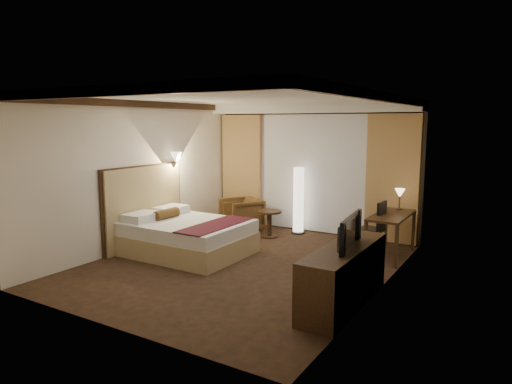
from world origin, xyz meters
The scene contains 21 objects.
floor centered at (0.00, 0.00, 0.00)m, with size 4.50×5.50×0.01m, color black.
ceiling centered at (0.00, 0.00, 2.70)m, with size 4.50×5.50×0.01m, color white.
back_wall centered at (0.00, 2.75, 1.35)m, with size 4.50×0.02×2.70m, color beige.
left_wall centered at (-2.25, 0.00, 1.35)m, with size 0.02×5.50×2.70m, color beige.
right_wall centered at (2.25, 0.00, 1.35)m, with size 0.02×5.50×2.70m, color beige.
crown_molding centered at (0.00, 0.00, 2.64)m, with size 4.50×5.50×0.12m, color black, non-canonical shape.
soffit centered at (0.00, 2.50, 2.60)m, with size 4.50×0.50×0.20m, color white.
curtain_sheer centered at (0.00, 2.67, 1.25)m, with size 2.48×0.04×2.45m, color silver.
curtain_left_drape centered at (-1.70, 2.61, 1.25)m, with size 1.00×0.14×2.45m, color tan.
curtain_right_drape centered at (1.70, 2.61, 1.25)m, with size 1.00×0.14×2.45m, color tan.
wall_sconce centered at (-2.09, 0.80, 1.62)m, with size 0.24×0.24×0.24m, color white, non-canonical shape.
bed centered at (-1.17, 0.01, 0.30)m, with size 2.03×1.59×0.60m, color white, non-canonical shape.
headboard centered at (-2.20, 0.01, 0.75)m, with size 0.12×1.89×1.50m, color tan, non-canonical shape.
armchair centered at (-1.29, 1.93, 0.39)m, with size 0.76×0.71×0.78m, color #4A2F16.
side_table centered at (-0.52, 1.79, 0.27)m, with size 0.49×0.49×0.54m, color black, non-canonical shape.
floor_lamp centered at (-0.16, 2.39, 0.70)m, with size 0.30×0.30×1.40m, color white, non-canonical shape.
desk centered at (1.95, 1.68, 0.38)m, with size 0.55×1.31×0.75m, color black, non-canonical shape.
desk_lamp centered at (1.95, 2.18, 0.92)m, with size 0.18×0.18×0.34m, color #FFD899, non-canonical shape.
office_chair centered at (1.62, 1.63, 0.48)m, with size 0.47×0.47×0.97m, color black, non-canonical shape.
dresser centered at (2.00, -0.74, 0.38)m, with size 0.50×1.95×0.76m, color black, non-canonical shape.
television centered at (1.97, -0.74, 1.04)m, with size 0.98×0.57×0.13m, color black.
Camera 1 is at (3.92, -6.09, 2.31)m, focal length 32.00 mm.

